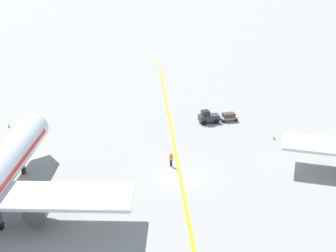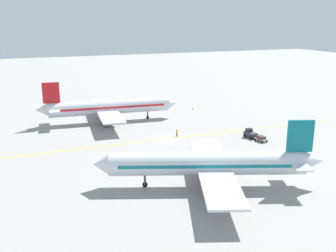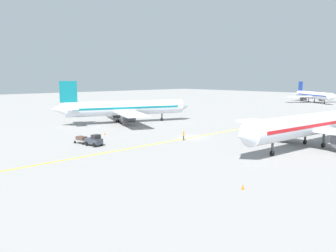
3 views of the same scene
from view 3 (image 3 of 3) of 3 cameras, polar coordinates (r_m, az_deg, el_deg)
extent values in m
plane|color=gray|center=(63.04, 4.23, -2.00)|extent=(400.00, 400.00, 0.00)
cube|color=yellow|center=(63.04, 4.23, -1.99)|extent=(0.84, 120.00, 0.01)
cylinder|color=silver|center=(83.52, -7.24, 3.14)|extent=(13.72, 29.40, 3.60)
cone|color=silver|center=(89.10, 2.89, 3.53)|extent=(4.04, 3.43, 3.42)
cone|color=silver|center=(80.79, -18.62, 2.81)|extent=(3.91, 3.87, 3.06)
cube|color=#0F727F|center=(83.50, -7.24, 3.25)|extent=(12.72, 26.60, 0.50)
cube|color=silver|center=(83.33, -7.89, 2.62)|extent=(28.08, 14.53, 0.36)
cylinder|color=#4C4C51|center=(88.28, -8.69, 2.11)|extent=(3.17, 3.76, 2.20)
cylinder|color=#4C4C51|center=(78.66, -6.96, 1.38)|extent=(3.17, 3.76, 2.20)
cube|color=#0F727F|center=(80.73, -16.97, 5.73)|extent=(1.72, 3.88, 5.00)
cube|color=silver|center=(81.03, -16.50, 2.99)|extent=(9.28, 5.36, 0.24)
cylinder|color=#4C4C51|center=(86.75, -1.07, 1.81)|extent=(0.36, 0.36, 2.00)
cylinder|color=black|center=(86.87, -1.07, 1.15)|extent=(0.54, 0.85, 0.80)
cylinder|color=#4C4C51|center=(84.82, -8.79, 1.56)|extent=(0.36, 0.36, 2.00)
cylinder|color=black|center=(84.94, -8.78, 0.89)|extent=(0.54, 0.85, 0.80)
cylinder|color=#4C4C51|center=(81.73, -8.26, 1.32)|extent=(0.36, 0.36, 2.00)
cylinder|color=black|center=(81.86, -8.25, 0.62)|extent=(0.54, 0.85, 0.80)
cylinder|color=silver|center=(57.97, 23.30, 0.23)|extent=(6.31, 30.20, 3.60)
cone|color=silver|center=(44.69, 12.99, -1.54)|extent=(3.62, 2.70, 3.42)
cube|color=red|center=(57.96, 23.31, 0.37)|extent=(6.08, 27.22, 0.50)
cube|color=silver|center=(58.94, 23.74, -0.38)|extent=(28.36, 7.72, 0.36)
cylinder|color=#4C4C51|center=(61.65, 19.61, -0.98)|extent=(2.48, 3.39, 2.20)
cylinder|color=#4C4C51|center=(50.32, 17.73, -3.41)|extent=(0.36, 0.36, 2.00)
cylinder|color=black|center=(50.52, 17.68, -4.52)|extent=(0.35, 0.82, 0.80)
cylinder|color=#4C4C51|center=(59.34, 25.46, -2.08)|extent=(0.36, 0.36, 2.00)
cylinder|color=black|center=(59.51, 25.40, -3.03)|extent=(0.35, 0.82, 0.80)
cylinder|color=#4C4C51|center=(60.83, 22.79, -1.68)|extent=(0.36, 0.36, 2.00)
cylinder|color=black|center=(61.00, 22.74, -2.60)|extent=(0.35, 0.82, 0.80)
cylinder|color=silver|center=(164.98, 24.07, 4.92)|extent=(23.61, 18.70, 3.24)
cone|color=silver|center=(152.53, 26.79, 4.52)|extent=(3.57, 3.76, 3.08)
cone|color=silver|center=(177.98, 21.69, 5.34)|extent=(3.81, 3.82, 2.75)
cube|color=#193899|center=(164.97, 24.07, 4.96)|extent=(21.46, 17.12, 0.45)
cube|color=silver|center=(165.79, 23.90, 4.71)|extent=(18.78, 23.02, 0.32)
cylinder|color=#4C4C51|center=(168.13, 25.21, 4.29)|extent=(3.49, 3.31, 1.98)
cylinder|color=#4C4C51|center=(163.67, 22.50, 4.36)|extent=(3.49, 3.31, 1.98)
cube|color=#193899|center=(175.87, 22.10, 6.46)|extent=(3.08, 2.41, 4.50)
cube|color=silver|center=(175.59, 22.10, 5.31)|extent=(6.56, 7.79, 0.22)
cylinder|color=#4C4C51|center=(157.68, 25.58, 3.91)|extent=(0.32, 0.32, 1.80)
cylinder|color=black|center=(157.74, 25.56, 3.58)|extent=(0.73, 0.63, 0.72)
cylinder|color=#4C4C51|center=(167.37, 24.15, 4.21)|extent=(0.32, 0.32, 1.80)
cylinder|color=black|center=(167.43, 24.13, 3.90)|extent=(0.73, 0.63, 0.72)
cylinder|color=#4C4C51|center=(165.95, 23.28, 4.23)|extent=(0.32, 0.32, 1.80)
cylinder|color=black|center=(166.01, 23.26, 3.92)|extent=(0.73, 0.63, 0.72)
cube|color=#333842|center=(56.50, -12.80, -2.57)|extent=(3.23, 2.04, 0.90)
cube|color=black|center=(55.95, -12.46, -1.84)|extent=(1.32, 1.46, 0.70)
sphere|color=orange|center=(55.87, -12.47, -1.40)|extent=(0.16, 0.16, 0.16)
cylinder|color=black|center=(56.35, -11.56, -3.03)|extent=(0.73, 0.38, 0.70)
cylinder|color=black|center=(55.38, -12.71, -3.27)|extent=(0.73, 0.38, 0.70)
cylinder|color=black|center=(57.79, -12.85, -2.79)|extent=(0.73, 0.38, 0.70)
cylinder|color=black|center=(56.85, -14.00, -3.01)|extent=(0.73, 0.38, 0.70)
cube|color=gray|center=(58.99, -14.82, -2.44)|extent=(2.82, 1.86, 0.20)
cube|color=#4C382D|center=(58.91, -14.83, -2.06)|extent=(2.00, 1.44, 0.60)
cylinder|color=black|center=(58.64, -13.69, -2.78)|extent=(0.46, 0.22, 0.44)
cylinder|color=black|center=(57.86, -14.65, -2.97)|extent=(0.46, 0.22, 0.44)
cylinder|color=black|center=(60.23, -14.96, -2.54)|extent=(0.46, 0.22, 0.44)
cylinder|color=black|center=(59.47, -15.91, -2.71)|extent=(0.46, 0.22, 0.44)
cylinder|color=#23232D|center=(60.22, 2.72, -2.06)|extent=(0.16, 0.16, 0.85)
cylinder|color=#23232D|center=(60.03, 2.70, -2.10)|extent=(0.16, 0.16, 0.85)
cube|color=orange|center=(60.00, 2.72, -1.40)|extent=(0.40, 0.42, 0.60)
cylinder|color=orange|center=(60.24, 2.74, -1.36)|extent=(0.10, 0.10, 0.55)
cylinder|color=orange|center=(59.76, 2.69, -1.44)|extent=(0.10, 0.10, 0.55)
sphere|color=#9E7051|center=(59.93, 2.72, -1.00)|extent=(0.22, 0.22, 0.22)
cone|color=orange|center=(67.02, -10.94, -1.27)|extent=(0.32, 0.32, 0.55)
cone|color=orange|center=(34.95, 12.90, -10.29)|extent=(0.32, 0.32, 0.55)
camera|label=1|loc=(101.53, 25.98, 15.20)|focal=50.00mm
camera|label=2|loc=(140.35, -10.62, 13.97)|focal=42.00mm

